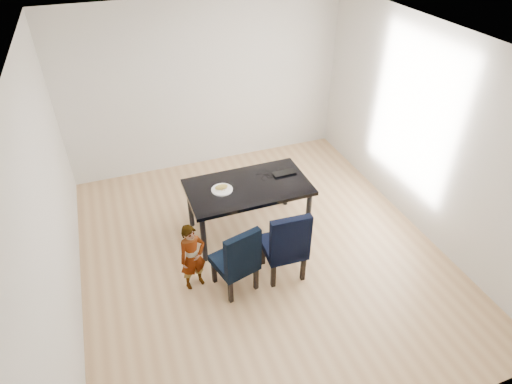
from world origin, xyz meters
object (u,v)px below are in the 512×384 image
object	(u,v)px
dining_table	(248,208)
laptop	(283,171)
child	(193,257)
plate	(222,190)
chair_left	(234,257)
chair_right	(284,241)

from	to	relation	value
dining_table	laptop	distance (m)	0.70
child	plate	distance (m)	1.00
dining_table	child	size ratio (longest dim) A/B	1.79
chair_left	dining_table	bearing A→B (deg)	47.00
dining_table	chair_right	bearing A→B (deg)	-81.76
dining_table	plate	bearing A→B (deg)	176.62
chair_left	child	size ratio (longest dim) A/B	1.04
dining_table	plate	distance (m)	0.52
chair_left	laptop	world-z (taller)	chair_left
chair_left	child	bearing A→B (deg)	143.59
plate	laptop	size ratio (longest dim) A/B	0.84
laptop	dining_table	bearing A→B (deg)	13.55
chair_right	laptop	distance (m)	1.15
chair_left	chair_right	world-z (taller)	chair_right
chair_left	child	world-z (taller)	chair_left
plate	laptop	bearing A→B (deg)	7.65
plate	laptop	xyz separation A→B (m)	(0.91, 0.12, 0.01)
dining_table	chair_right	xyz separation A→B (m)	(0.13, -0.89, 0.12)
dining_table	chair_right	world-z (taller)	chair_right
dining_table	chair_left	distance (m)	1.04
laptop	chair_left	bearing A→B (deg)	44.22
chair_left	plate	world-z (taller)	chair_left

